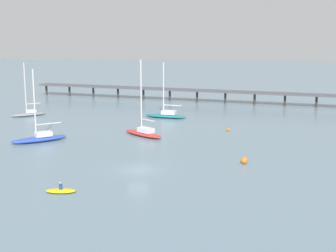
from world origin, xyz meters
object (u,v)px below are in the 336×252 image
at_px(sailboat_gray, 29,113).
at_px(mooring_buoy_near, 244,160).
at_px(sailboat_teal, 166,114).
at_px(mooring_buoy_outer, 228,130).
at_px(sailboat_blue, 40,137).
at_px(dinghy_yellow, 61,190).
at_px(sailboat_red, 144,132).
at_px(pier, 251,90).

xyz_separation_m(sailboat_gray, mooring_buoy_near, (42.08, -26.84, -0.22)).
distance_m(sailboat_teal, mooring_buoy_outer, 15.91).
xyz_separation_m(sailboat_blue, dinghy_yellow, (12.19, -21.32, -0.47)).
xyz_separation_m(sailboat_red, dinghy_yellow, (-2.20, -28.02, -0.49)).
height_order(sailboat_red, sailboat_blue, sailboat_red).
relative_size(pier, sailboat_teal, 7.73).
relative_size(sailboat_red, mooring_buoy_outer, 23.58).
bearing_deg(pier, sailboat_blue, -125.19).
distance_m(pier, sailboat_gray, 47.76).
bearing_deg(mooring_buoy_outer, sailboat_red, -154.35).
bearing_deg(mooring_buoy_outer, sailboat_teal, 140.50).
distance_m(sailboat_blue, dinghy_yellow, 24.56).
xyz_separation_m(sailboat_teal, mooring_buoy_outer, (12.27, -10.12, -0.41)).
relative_size(sailboat_blue, mooring_buoy_outer, 21.51).
distance_m(pier, sailboat_teal, 25.33).
relative_size(sailboat_red, sailboat_teal, 1.14).
relative_size(sailboat_teal, dinghy_yellow, 3.17).
relative_size(sailboat_red, dinghy_yellow, 3.62).
bearing_deg(sailboat_gray, mooring_buoy_outer, -10.56).
xyz_separation_m(pier, sailboat_gray, (-41.86, -22.86, -2.62)).
relative_size(sailboat_gray, sailboat_red, 0.86).
bearing_deg(dinghy_yellow, mooring_buoy_near, 38.49).
bearing_deg(mooring_buoy_near, pier, 90.26).
distance_m(dinghy_yellow, mooring_buoy_outer, 37.32).
height_order(sailboat_red, dinghy_yellow, sailboat_red).
height_order(pier, sailboat_gray, sailboat_gray).
height_order(sailboat_gray, dinghy_yellow, sailboat_gray).
height_order(dinghy_yellow, mooring_buoy_outer, dinghy_yellow).
distance_m(sailboat_gray, sailboat_teal, 26.66).
bearing_deg(sailboat_teal, sailboat_blue, -123.01).
bearing_deg(mooring_buoy_outer, sailboat_gray, 169.44).
relative_size(sailboat_teal, mooring_buoy_near, 12.30).
relative_size(sailboat_gray, sailboat_teal, 0.98).
xyz_separation_m(sailboat_red, sailboat_blue, (-14.39, -6.70, -0.03)).
relative_size(pier, dinghy_yellow, 24.52).
xyz_separation_m(sailboat_gray, sailboat_teal, (26.50, 2.89, 0.01)).
height_order(sailboat_gray, mooring_buoy_outer, sailboat_gray).
bearing_deg(sailboat_blue, sailboat_teal, 56.99).
bearing_deg(sailboat_red, sailboat_blue, -155.03).
height_order(dinghy_yellow, mooring_buoy_near, dinghy_yellow).
bearing_deg(sailboat_gray, sailboat_teal, 6.22).
bearing_deg(sailboat_gray, dinghy_yellow, -60.14).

